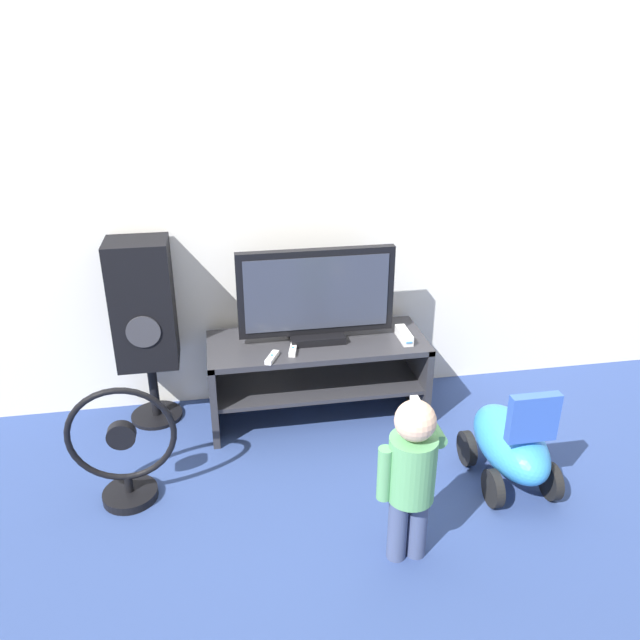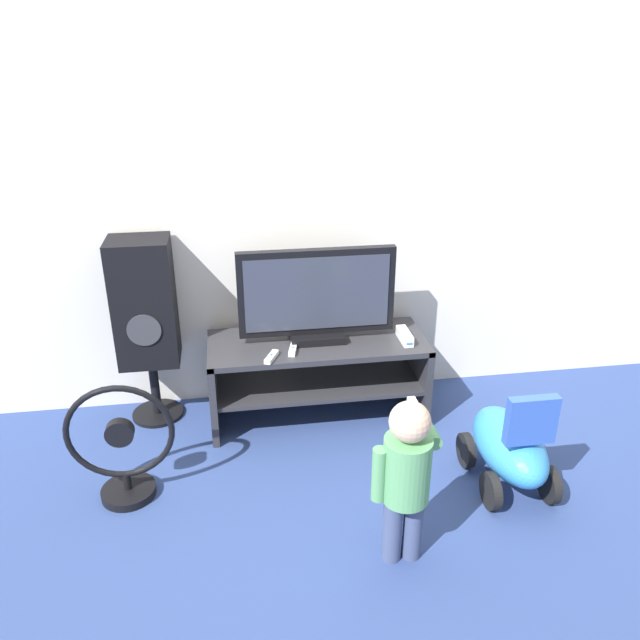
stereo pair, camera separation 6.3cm
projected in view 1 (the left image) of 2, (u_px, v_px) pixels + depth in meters
ground_plane at (325, 438)px, 3.33m from camera, size 16.00×16.00×0.00m
wall_back at (307, 173)px, 3.28m from camera, size 10.00×0.06×2.60m
tv_stand at (317, 366)px, 3.41m from camera, size 1.17×0.47×0.47m
television at (316, 296)px, 3.26m from camera, size 0.83×0.20×0.50m
game_console at (404, 335)px, 3.34m from camera, size 0.05×0.18×0.05m
remote_primary at (272, 357)px, 3.14m from camera, size 0.09×0.13×0.03m
remote_secondary at (293, 350)px, 3.22m from camera, size 0.06×0.13×0.03m
child at (412, 468)px, 2.40m from camera, size 0.28×0.43×0.73m
speaker_tower at (144, 308)px, 3.24m from camera, size 0.31×0.28×1.03m
floor_fan at (124, 451)px, 2.79m from camera, size 0.48×0.25×0.59m
ride_on_toy at (511, 444)px, 2.92m from camera, size 0.32×0.56×0.56m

